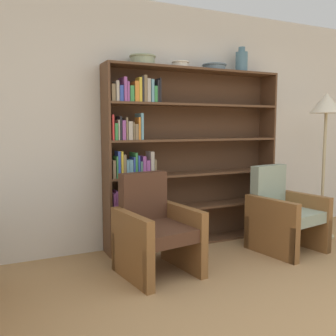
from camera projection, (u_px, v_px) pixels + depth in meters
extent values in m
cube|color=silver|center=(188.00, 126.00, 4.50)|extent=(12.00, 0.06, 2.75)
cube|color=brown|center=(106.00, 161.00, 3.91)|extent=(0.02, 0.30, 2.02)
cube|color=brown|center=(266.00, 155.00, 4.81)|extent=(0.02, 0.30, 2.02)
cube|color=brown|center=(195.00, 70.00, 4.25)|extent=(2.09, 0.30, 0.03)
cube|color=brown|center=(194.00, 241.00, 4.47)|extent=(2.09, 0.30, 0.03)
cube|color=#492F1E|center=(189.00, 157.00, 4.49)|extent=(2.09, 0.01, 2.02)
cube|color=black|center=(114.00, 243.00, 3.97)|extent=(0.02, 0.13, 0.23)
cube|color=#388C47|center=(117.00, 241.00, 3.99)|extent=(0.04, 0.13, 0.26)
cube|color=#994C99|center=(120.00, 239.00, 4.03)|extent=(0.04, 0.19, 0.27)
cube|color=white|center=(124.00, 244.00, 4.04)|extent=(0.03, 0.16, 0.17)
cube|color=red|center=(127.00, 242.00, 4.06)|extent=(0.03, 0.18, 0.20)
cube|color=#B2A899|center=(131.00, 240.00, 4.07)|extent=(0.04, 0.17, 0.23)
cube|color=#669EB2|center=(134.00, 239.00, 4.09)|extent=(0.03, 0.16, 0.25)
cube|color=red|center=(138.00, 239.00, 4.09)|extent=(0.03, 0.15, 0.25)
cube|color=black|center=(141.00, 239.00, 4.10)|extent=(0.03, 0.12, 0.23)
cube|color=black|center=(144.00, 241.00, 4.12)|extent=(0.02, 0.13, 0.19)
cube|color=brown|center=(194.00, 206.00, 4.43)|extent=(2.09, 0.30, 0.03)
cube|color=#994C99|center=(113.00, 204.00, 3.92)|extent=(0.03, 0.12, 0.24)
cube|color=#994C99|center=(116.00, 203.00, 3.95)|extent=(0.03, 0.16, 0.26)
cube|color=#669EB2|center=(120.00, 204.00, 3.97)|extent=(0.03, 0.17, 0.22)
cube|color=#388C47|center=(124.00, 204.00, 3.99)|extent=(0.04, 0.17, 0.20)
cube|color=red|center=(128.00, 202.00, 4.00)|extent=(0.03, 0.16, 0.24)
cube|color=#669EB2|center=(131.00, 203.00, 4.01)|extent=(0.02, 0.13, 0.22)
cube|color=#7F6B4C|center=(133.00, 202.00, 4.03)|extent=(0.03, 0.16, 0.24)
cube|color=black|center=(136.00, 203.00, 4.06)|extent=(0.03, 0.17, 0.20)
cube|color=#7F6B4C|center=(140.00, 204.00, 4.05)|extent=(0.02, 0.13, 0.19)
cube|color=brown|center=(195.00, 173.00, 4.38)|extent=(2.09, 0.30, 0.02)
cube|color=#7F6B4C|center=(112.00, 169.00, 3.91)|extent=(0.03, 0.19, 0.19)
cube|color=#388C47|center=(116.00, 167.00, 3.90)|extent=(0.02, 0.14, 0.23)
cube|color=#334CB2|center=(118.00, 165.00, 3.90)|extent=(0.03, 0.13, 0.28)
cube|color=gold|center=(120.00, 164.00, 3.94)|extent=(0.02, 0.19, 0.28)
cube|color=#7F6B4C|center=(123.00, 166.00, 3.95)|extent=(0.03, 0.17, 0.24)
cube|color=#669EB2|center=(126.00, 168.00, 3.97)|extent=(0.03, 0.18, 0.18)
cube|color=#669EB2|center=(129.00, 168.00, 3.97)|extent=(0.04, 0.16, 0.19)
cube|color=#334CB2|center=(132.00, 167.00, 3.98)|extent=(0.02, 0.15, 0.21)
cube|color=#388C47|center=(134.00, 164.00, 4.01)|extent=(0.02, 0.20, 0.26)
cube|color=#334CB2|center=(137.00, 166.00, 3.99)|extent=(0.02, 0.13, 0.23)
cube|color=#4C756B|center=(139.00, 169.00, 4.02)|extent=(0.02, 0.16, 0.16)
cube|color=#994C99|center=(142.00, 166.00, 4.05)|extent=(0.04, 0.18, 0.22)
cube|color=#994C99|center=(146.00, 168.00, 4.07)|extent=(0.04, 0.18, 0.17)
cube|color=#B2A899|center=(150.00, 164.00, 4.07)|extent=(0.04, 0.16, 0.26)
cube|color=#7F6B4C|center=(153.00, 167.00, 4.10)|extent=(0.02, 0.17, 0.18)
cube|color=brown|center=(195.00, 140.00, 4.34)|extent=(2.09, 0.30, 0.02)
cube|color=red|center=(112.00, 127.00, 3.83)|extent=(0.02, 0.13, 0.26)
cube|color=#388C47|center=(114.00, 132.00, 3.87)|extent=(0.03, 0.17, 0.17)
cube|color=#B2A899|center=(117.00, 130.00, 3.88)|extent=(0.02, 0.18, 0.21)
cube|color=black|center=(119.00, 128.00, 3.88)|extent=(0.02, 0.17, 0.24)
cube|color=#994C99|center=(122.00, 130.00, 3.89)|extent=(0.04, 0.15, 0.20)
cube|color=#7F6B4C|center=(125.00, 129.00, 3.90)|extent=(0.02, 0.14, 0.23)
cube|color=#B2A899|center=(128.00, 131.00, 3.92)|extent=(0.04, 0.15, 0.19)
cube|color=#7F6B4C|center=(132.00, 131.00, 3.94)|extent=(0.02, 0.15, 0.18)
cube|color=#7F6B4C|center=(134.00, 132.00, 3.97)|extent=(0.04, 0.19, 0.17)
cube|color=orange|center=(138.00, 129.00, 3.95)|extent=(0.02, 0.12, 0.24)
cube|color=#669EB2|center=(139.00, 127.00, 4.00)|extent=(0.03, 0.20, 0.28)
cube|color=brown|center=(195.00, 105.00, 4.30)|extent=(2.09, 0.30, 0.02)
cube|color=#7F6B4C|center=(112.00, 93.00, 3.79)|extent=(0.04, 0.12, 0.17)
cube|color=#B2A899|center=(116.00, 91.00, 3.82)|extent=(0.03, 0.15, 0.20)
cube|color=#334CB2|center=(119.00, 94.00, 3.85)|extent=(0.04, 0.17, 0.16)
cube|color=#994C99|center=(123.00, 90.00, 3.88)|extent=(0.03, 0.20, 0.25)
cube|color=#994C99|center=(126.00, 92.00, 3.89)|extent=(0.02, 0.19, 0.20)
cube|color=#388C47|center=(130.00, 94.00, 3.90)|extent=(0.04, 0.17, 0.16)
cube|color=orange|center=(134.00, 92.00, 3.92)|extent=(0.04, 0.18, 0.21)
cube|color=gold|center=(139.00, 90.00, 3.91)|extent=(0.03, 0.12, 0.25)
cube|color=black|center=(141.00, 90.00, 3.92)|extent=(0.02, 0.12, 0.26)
cube|color=#7F6B4C|center=(144.00, 89.00, 3.93)|extent=(0.03, 0.12, 0.28)
cube|color=#B2A899|center=(146.00, 91.00, 3.98)|extent=(0.04, 0.19, 0.24)
cube|color=#669EB2|center=(150.00, 91.00, 4.00)|extent=(0.03, 0.19, 0.24)
cube|color=#388C47|center=(154.00, 94.00, 4.00)|extent=(0.03, 0.14, 0.17)
cube|color=black|center=(155.00, 92.00, 4.02)|extent=(0.02, 0.18, 0.23)
cube|color=black|center=(158.00, 91.00, 4.01)|extent=(0.02, 0.13, 0.26)
cylinder|color=gray|center=(143.00, 60.00, 3.97)|extent=(0.26, 0.26, 0.09)
torus|color=gray|center=(143.00, 57.00, 3.97)|extent=(0.29, 0.29, 0.02)
cylinder|color=silver|center=(180.00, 65.00, 4.16)|extent=(0.17, 0.17, 0.07)
torus|color=silver|center=(180.00, 62.00, 4.16)|extent=(0.20, 0.20, 0.02)
cylinder|color=slate|center=(214.00, 68.00, 4.35)|extent=(0.26, 0.26, 0.07)
torus|color=slate|center=(214.00, 65.00, 4.35)|extent=(0.28, 0.28, 0.02)
cylinder|color=slate|center=(242.00, 62.00, 4.51)|extent=(0.15, 0.15, 0.24)
cylinder|color=slate|center=(242.00, 50.00, 4.49)|extent=(0.08, 0.08, 0.06)
cube|color=brown|center=(203.00, 258.00, 3.39)|extent=(0.08, 0.08, 0.37)
cube|color=brown|center=(148.00, 272.00, 3.07)|extent=(0.08, 0.08, 0.37)
cube|color=brown|center=(166.00, 241.00, 3.89)|extent=(0.08, 0.08, 0.37)
cube|color=brown|center=(116.00, 251.00, 3.58)|extent=(0.08, 0.08, 0.37)
cube|color=#4C2D1E|center=(158.00, 232.00, 3.46)|extent=(0.56, 0.70, 0.12)
cube|color=#4C2D1E|center=(143.00, 198.00, 3.66)|extent=(0.49, 0.18, 0.50)
cube|color=brown|center=(183.00, 237.00, 3.62)|extent=(0.17, 0.68, 0.61)
cube|color=brown|center=(132.00, 247.00, 3.32)|extent=(0.17, 0.68, 0.61)
cube|color=brown|center=(327.00, 236.00, 4.07)|extent=(0.08, 0.08, 0.37)
cube|color=brown|center=(294.00, 246.00, 3.74)|extent=(0.08, 0.08, 0.37)
cube|color=brown|center=(281.00, 224.00, 4.56)|extent=(0.08, 0.08, 0.37)
cube|color=brown|center=(249.00, 232.00, 4.24)|extent=(0.08, 0.08, 0.37)
cube|color=gray|center=(288.00, 215.00, 4.13)|extent=(0.58, 0.71, 0.12)
cube|color=gray|center=(268.00, 187.00, 4.32)|extent=(0.49, 0.20, 0.50)
cube|color=brown|center=(303.00, 220.00, 4.30)|extent=(0.19, 0.68, 0.61)
cube|color=brown|center=(271.00, 227.00, 3.98)|extent=(0.19, 0.68, 0.61)
cylinder|color=tan|center=(320.00, 235.00, 4.71)|extent=(0.32, 0.32, 0.02)
cylinder|color=tan|center=(323.00, 175.00, 4.63)|extent=(0.04, 0.04, 1.52)
cone|color=beige|center=(327.00, 103.00, 4.53)|extent=(0.39, 0.39, 0.24)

